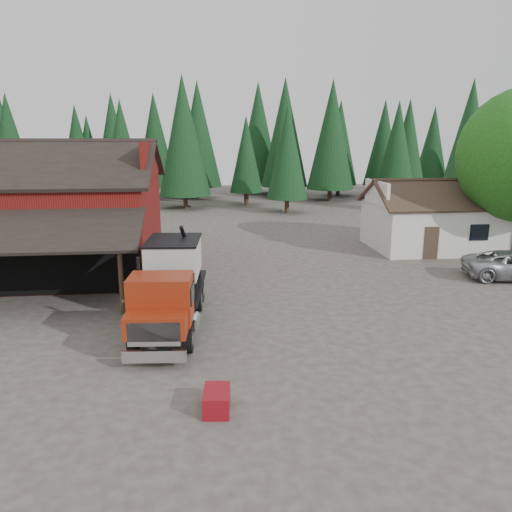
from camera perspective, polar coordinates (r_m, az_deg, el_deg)
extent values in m
plane|color=#433D34|center=(19.71, 0.58, -8.08)|extent=(120.00, 120.00, 0.00)
cube|color=maroon|center=(29.96, -23.20, 3.25)|extent=(12.00, 10.00, 5.00)
cube|color=black|center=(27.24, -25.41, 9.57)|extent=(12.80, 5.53, 2.35)
cube|color=black|center=(32.00, -22.49, 10.22)|extent=(12.80, 5.53, 2.35)
cube|color=maroon|center=(28.39, -12.03, 10.65)|extent=(0.25, 7.00, 2.00)
cylinder|color=#382619|center=(21.42, -15.15, -2.83)|extent=(0.20, 0.20, 2.80)
cube|color=black|center=(25.36, -26.36, 0.11)|extent=(11.70, 0.08, 3.90)
cube|color=silver|center=(35.15, 19.60, 3.26)|extent=(8.00, 6.00, 3.00)
cube|color=#38281E|center=(33.52, 20.99, 6.58)|extent=(8.60, 3.42, 1.80)
cube|color=#38281E|center=(36.21, 18.86, 7.19)|extent=(8.60, 3.42, 1.80)
cube|color=silver|center=(33.32, 13.63, 7.05)|extent=(0.20, 4.20, 1.50)
cube|color=silver|center=(36.77, 25.55, 6.69)|extent=(0.20, 4.20, 1.50)
cube|color=#38281E|center=(31.92, 19.39, 1.40)|extent=(0.90, 0.06, 2.00)
cube|color=black|center=(33.21, 24.16, 2.48)|extent=(1.20, 0.06, 1.00)
sphere|color=#185513|center=(34.18, 25.93, 8.35)|extent=(4.40, 4.40, 4.40)
cylinder|color=#382619|center=(49.32, 3.55, 5.89)|extent=(0.44, 0.44, 1.60)
cone|color=black|center=(48.92, 3.63, 11.82)|extent=(3.96, 3.96, 9.00)
cylinder|color=#382619|center=(50.77, 22.51, 5.11)|extent=(0.44, 0.44, 1.60)
cone|color=black|center=(50.37, 23.14, 11.98)|extent=(4.84, 4.84, 11.00)
cylinder|color=#382619|center=(52.65, -8.05, 6.26)|extent=(0.44, 0.44, 1.60)
cone|color=black|center=(52.26, -8.29, 13.45)|extent=(5.28, 5.28, 12.00)
cylinder|color=black|center=(17.77, -13.81, -9.25)|extent=(0.38, 0.99, 0.97)
cylinder|color=black|center=(17.48, -7.76, -9.36)|extent=(0.38, 0.99, 0.97)
cylinder|color=black|center=(21.68, -11.56, -4.97)|extent=(0.38, 0.99, 0.97)
cylinder|color=black|center=(21.45, -6.64, -4.98)|extent=(0.38, 0.99, 0.97)
cylinder|color=black|center=(22.84, -11.05, -3.99)|extent=(0.38, 0.99, 0.97)
cylinder|color=black|center=(22.62, -6.39, -4.00)|extent=(0.38, 0.99, 0.97)
cube|color=black|center=(20.10, -9.64, -5.29)|extent=(1.51, 7.65, 0.35)
cube|color=silver|center=(16.37, -11.54, -11.16)|extent=(2.04, 0.30, 0.40)
cube|color=silver|center=(16.17, -11.61, -8.75)|extent=(1.68, 0.21, 0.80)
cube|color=maroon|center=(16.61, -11.33, -7.64)|extent=(2.07, 1.29, 0.75)
cube|color=maroon|center=(17.51, -10.80, -4.81)|extent=(2.22, 1.65, 1.64)
cube|color=black|center=(16.77, -11.21, -4.70)|extent=(1.86, 0.20, 0.80)
cylinder|color=black|center=(18.28, -13.24, -2.57)|extent=(0.13, 0.13, 1.59)
cube|color=black|center=(18.36, -10.38, -4.08)|extent=(2.17, 0.26, 1.41)
cube|color=black|center=(21.20, -9.23, -3.61)|extent=(2.61, 5.28, 0.14)
cube|color=beige|center=(20.86, -9.37, -0.17)|extent=(2.24, 3.06, 1.41)
cone|color=beige|center=(21.08, -9.27, -2.50)|extent=(2.08, 2.08, 0.62)
cube|color=black|center=(20.70, -9.44, 1.78)|extent=(2.33, 3.15, 0.07)
cylinder|color=black|center=(22.01, -7.58, 0.37)|extent=(0.79, 1.90, 2.70)
cube|color=maroon|center=(23.22, -9.91, -1.50)|extent=(0.58, 0.74, 0.40)
cylinder|color=silver|center=(18.28, -7.21, -7.42)|extent=(0.56, 0.92, 0.50)
cube|color=maroon|center=(14.04, -4.52, -16.14)|extent=(0.79, 1.16, 0.60)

